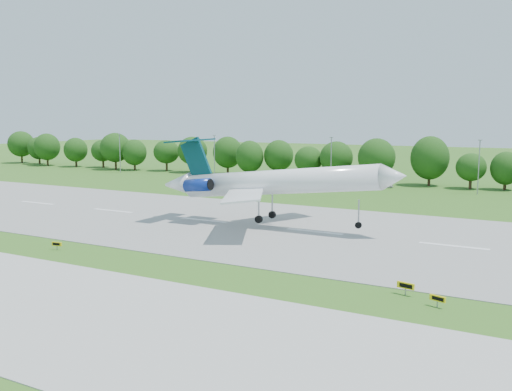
# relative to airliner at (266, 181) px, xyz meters

# --- Properties ---
(ground) EXTENTS (600.00, 600.00, 0.00)m
(ground) POSITION_rel_airliner_xyz_m (8.15, -24.95, -7.19)
(ground) COLOR #2A5A17
(ground) RESTS_ON ground
(runway) EXTENTS (400.00, 45.00, 0.08)m
(runway) POSITION_rel_airliner_xyz_m (8.15, 0.05, -7.15)
(runway) COLOR gray
(runway) RESTS_ON ground
(taxiway) EXTENTS (400.00, 23.00, 0.08)m
(taxiway) POSITION_rel_airliner_xyz_m (8.15, -42.95, -7.15)
(taxiway) COLOR #ADADA8
(taxiway) RESTS_ON ground
(tree_line) EXTENTS (288.40, 8.40, 10.40)m
(tree_line) POSITION_rel_airliner_xyz_m (8.15, 67.05, -1.00)
(tree_line) COLOR #382314
(tree_line) RESTS_ON ground
(light_poles) EXTENTS (175.90, 0.25, 12.19)m
(light_poles) POSITION_rel_airliner_xyz_m (5.65, 57.05, -0.85)
(light_poles) COLOR gray
(light_poles) RESTS_ON ground
(airliner) EXTENTS (40.99, 29.78, 12.87)m
(airliner) POSITION_rel_airliner_xyz_m (0.00, 0.00, 0.00)
(airliner) COLOR white
(airliner) RESTS_ON ground
(taxi_sign_left) EXTENTS (1.46, 0.42, 1.02)m
(taxi_sign_left) POSITION_rel_airliner_xyz_m (-16.44, -26.79, -6.43)
(taxi_sign_left) COLOR gray
(taxi_sign_left) RESTS_ON ground
(taxi_sign_centre) EXTENTS (1.52, 0.64, 1.08)m
(taxi_sign_centre) POSITION_rel_airliner_xyz_m (31.32, -26.09, -6.39)
(taxi_sign_centre) COLOR gray
(taxi_sign_centre) RESTS_ON ground
(taxi_sign_right) EXTENTS (1.77, 0.60, 1.25)m
(taxi_sign_right) POSITION_rel_airliner_xyz_m (27.90, -23.94, -6.26)
(taxi_sign_right) COLOR gray
(taxi_sign_right) RESTS_ON ground
(service_vehicle_a) EXTENTS (4.16, 2.06, 1.31)m
(service_vehicle_a) POSITION_rel_airliner_xyz_m (-32.56, 49.11, -6.53)
(service_vehicle_a) COLOR silver
(service_vehicle_a) RESTS_ON ground
(service_vehicle_b) EXTENTS (3.81, 1.74, 1.27)m
(service_vehicle_b) POSITION_rel_airliner_xyz_m (1.56, 59.36, -6.55)
(service_vehicle_b) COLOR silver
(service_vehicle_b) RESTS_ON ground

